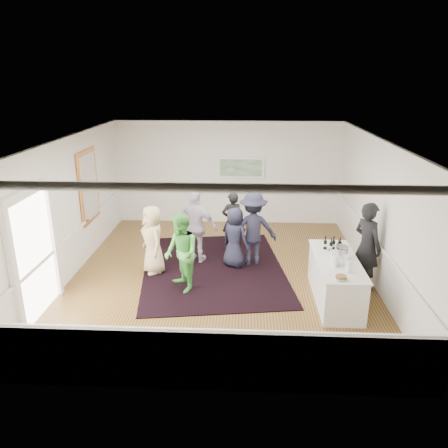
{
  "coord_description": "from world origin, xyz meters",
  "views": [
    {
      "loc": [
        0.54,
        -9.38,
        4.5
      ],
      "look_at": [
        0.06,
        0.2,
        1.21
      ],
      "focal_mm": 35.0,
      "sensor_mm": 36.0,
      "label": 1
    }
  ],
  "objects_px": {
    "guest_dark_a": "(253,229)",
    "guest_navy": "(235,237)",
    "serving_table": "(335,280)",
    "ice_bucket": "(342,252)",
    "bartender": "(367,246)",
    "guest_lilac": "(196,227)",
    "guest_tan": "(153,240)",
    "guest_dark_b": "(232,221)",
    "guest_green": "(181,253)",
    "nut_bowl": "(341,278)"
  },
  "relations": [
    {
      "from": "guest_lilac",
      "to": "guest_dark_a",
      "type": "distance_m",
      "value": 1.41
    },
    {
      "from": "serving_table",
      "to": "guest_navy",
      "type": "height_order",
      "value": "guest_navy"
    },
    {
      "from": "guest_lilac",
      "to": "guest_dark_b",
      "type": "height_order",
      "value": "guest_lilac"
    },
    {
      "from": "guest_navy",
      "to": "serving_table",
      "type": "bearing_deg",
      "value": -179.49
    },
    {
      "from": "guest_dark_b",
      "to": "guest_tan",
      "type": "bearing_deg",
      "value": 25.5
    },
    {
      "from": "guest_tan",
      "to": "ice_bucket",
      "type": "xyz_separation_m",
      "value": [
        4.16,
        -1.04,
        0.21
      ]
    },
    {
      "from": "guest_dark_a",
      "to": "serving_table",
      "type": "bearing_deg",
      "value": 127.6
    },
    {
      "from": "guest_navy",
      "to": "ice_bucket",
      "type": "relative_size",
      "value": 5.76
    },
    {
      "from": "serving_table",
      "to": "guest_navy",
      "type": "xyz_separation_m",
      "value": [
        -2.14,
        1.63,
        0.29
      ]
    },
    {
      "from": "bartender",
      "to": "nut_bowl",
      "type": "height_order",
      "value": "bartender"
    },
    {
      "from": "guest_dark_a",
      "to": "guest_navy",
      "type": "xyz_separation_m",
      "value": [
        -0.44,
        -0.17,
        -0.17
      ]
    },
    {
      "from": "serving_table",
      "to": "ice_bucket",
      "type": "xyz_separation_m",
      "value": [
        0.1,
        0.13,
        0.57
      ]
    },
    {
      "from": "guest_dark_b",
      "to": "serving_table",
      "type": "bearing_deg",
      "value": 112.25
    },
    {
      "from": "bartender",
      "to": "guest_dark_b",
      "type": "xyz_separation_m",
      "value": [
        -2.99,
        2.2,
        -0.2
      ]
    },
    {
      "from": "guest_tan",
      "to": "guest_navy",
      "type": "relative_size",
      "value": 1.1
    },
    {
      "from": "guest_dark_b",
      "to": "guest_dark_a",
      "type": "bearing_deg",
      "value": 101.85
    },
    {
      "from": "guest_dark_a",
      "to": "ice_bucket",
      "type": "height_order",
      "value": "guest_dark_a"
    },
    {
      "from": "guest_green",
      "to": "guest_dark_a",
      "type": "distance_m",
      "value": 2.16
    },
    {
      "from": "guest_navy",
      "to": "ice_bucket",
      "type": "xyz_separation_m",
      "value": [
        2.24,
        -1.5,
        0.28
      ]
    },
    {
      "from": "guest_tan",
      "to": "guest_dark_a",
      "type": "bearing_deg",
      "value": 73.29
    },
    {
      "from": "serving_table",
      "to": "guest_lilac",
      "type": "height_order",
      "value": "guest_lilac"
    },
    {
      "from": "guest_navy",
      "to": "ice_bucket",
      "type": "height_order",
      "value": "guest_navy"
    },
    {
      "from": "bartender",
      "to": "guest_dark_a",
      "type": "bearing_deg",
      "value": 33.18
    },
    {
      "from": "guest_tan",
      "to": "guest_dark_b",
      "type": "distance_m",
      "value": 2.44
    },
    {
      "from": "serving_table",
      "to": "nut_bowl",
      "type": "xyz_separation_m",
      "value": [
        -0.11,
        -0.93,
        0.49
      ]
    },
    {
      "from": "serving_table",
      "to": "guest_lilac",
      "type": "bearing_deg",
      "value": 149.21
    },
    {
      "from": "guest_green",
      "to": "nut_bowl",
      "type": "height_order",
      "value": "guest_green"
    },
    {
      "from": "serving_table",
      "to": "guest_tan",
      "type": "bearing_deg",
      "value": 163.89
    },
    {
      "from": "serving_table",
      "to": "ice_bucket",
      "type": "relative_size",
      "value": 8.72
    },
    {
      "from": "serving_table",
      "to": "guest_green",
      "type": "relative_size",
      "value": 1.3
    },
    {
      "from": "bartender",
      "to": "guest_green",
      "type": "bearing_deg",
      "value": 63.5
    },
    {
      "from": "serving_table",
      "to": "guest_dark_b",
      "type": "xyz_separation_m",
      "value": [
        -2.24,
        2.8,
        0.32
      ]
    },
    {
      "from": "guest_dark_b",
      "to": "nut_bowl",
      "type": "xyz_separation_m",
      "value": [
        2.13,
        -3.73,
        0.17
      ]
    },
    {
      "from": "ice_bucket",
      "to": "guest_dark_b",
      "type": "bearing_deg",
      "value": 131.25
    },
    {
      "from": "guest_lilac",
      "to": "guest_dark_a",
      "type": "xyz_separation_m",
      "value": [
        1.4,
        -0.05,
        -0.01
      ]
    },
    {
      "from": "guest_green",
      "to": "ice_bucket",
      "type": "relative_size",
      "value": 6.7
    },
    {
      "from": "guest_green",
      "to": "guest_dark_b",
      "type": "distance_m",
      "value": 2.71
    },
    {
      "from": "guest_dark_b",
      "to": "guest_navy",
      "type": "distance_m",
      "value": 1.18
    },
    {
      "from": "guest_dark_a",
      "to": "ice_bucket",
      "type": "relative_size",
      "value": 7.06
    },
    {
      "from": "guest_green",
      "to": "guest_dark_a",
      "type": "relative_size",
      "value": 0.95
    },
    {
      "from": "guest_tan",
      "to": "guest_lilac",
      "type": "height_order",
      "value": "guest_lilac"
    },
    {
      "from": "guest_green",
      "to": "serving_table",
      "type": "bearing_deg",
      "value": 55.11
    },
    {
      "from": "guest_lilac",
      "to": "serving_table",
      "type": "bearing_deg",
      "value": 165.56
    },
    {
      "from": "guest_tan",
      "to": "guest_dark_b",
      "type": "xyz_separation_m",
      "value": [
        1.82,
        1.63,
        -0.04
      ]
    },
    {
      "from": "bartender",
      "to": "guest_lilac",
      "type": "distance_m",
      "value": 4.05
    },
    {
      "from": "ice_bucket",
      "to": "guest_tan",
      "type": "bearing_deg",
      "value": 165.93
    },
    {
      "from": "bartender",
      "to": "nut_bowl",
      "type": "distance_m",
      "value": 1.75
    },
    {
      "from": "ice_bucket",
      "to": "nut_bowl",
      "type": "distance_m",
      "value": 1.08
    },
    {
      "from": "guest_dark_a",
      "to": "guest_tan",
      "type": "bearing_deg",
      "value": 8.97
    },
    {
      "from": "guest_lilac",
      "to": "guest_dark_b",
      "type": "bearing_deg",
      "value": -115.81
    }
  ]
}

